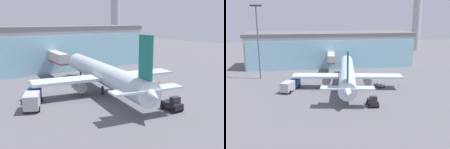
% 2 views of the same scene
% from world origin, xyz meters
% --- Properties ---
extents(ground, '(240.00, 240.00, 0.00)m').
position_xyz_m(ground, '(0.00, 0.00, 0.00)').
color(ground, slate).
extents(terminal_building, '(59.34, 15.53, 12.11)m').
position_xyz_m(terminal_building, '(-0.00, 36.59, 6.06)').
color(terminal_building, '#B6B6B6').
rests_on(terminal_building, ground).
extents(jet_bridge, '(3.99, 14.91, 6.12)m').
position_xyz_m(jet_bridge, '(-0.78, 26.83, 4.74)').
color(jet_bridge, beige).
rests_on(jet_bridge, ground).
extents(control_tower, '(7.66, 7.66, 36.18)m').
position_xyz_m(control_tower, '(48.48, 70.21, 21.24)').
color(control_tower, '#B0B0B0').
rests_on(control_tower, ground).
extents(airplane, '(28.16, 37.71, 11.75)m').
position_xyz_m(airplane, '(0.98, 7.12, 3.50)').
color(airplane, silver).
rests_on(airplane, ground).
extents(catering_truck, '(4.99, 7.56, 2.65)m').
position_xyz_m(catering_truck, '(-13.65, 5.40, 1.47)').
color(catering_truck, '#2659A5').
rests_on(catering_truck, ground).
extents(baggage_cart, '(3.01, 3.18, 1.50)m').
position_xyz_m(baggage_cart, '(9.25, 5.51, 0.50)').
color(baggage_cart, gray).
rests_on(baggage_cart, ground).
extents(pushback_tug, '(2.31, 3.29, 2.30)m').
position_xyz_m(pushback_tug, '(3.64, -8.23, 0.97)').
color(pushback_tug, black).
rests_on(pushback_tug, ground).
extents(safety_cone_nose, '(0.36, 0.36, 0.55)m').
position_xyz_m(safety_cone_nose, '(-0.77, -0.83, 0.28)').
color(safety_cone_nose, orange).
rests_on(safety_cone_nose, ground).
extents(safety_cone_wingtip, '(0.36, 0.36, 0.55)m').
position_xyz_m(safety_cone_wingtip, '(14.87, 5.98, 0.28)').
color(safety_cone_wingtip, orange).
rests_on(safety_cone_wingtip, ground).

